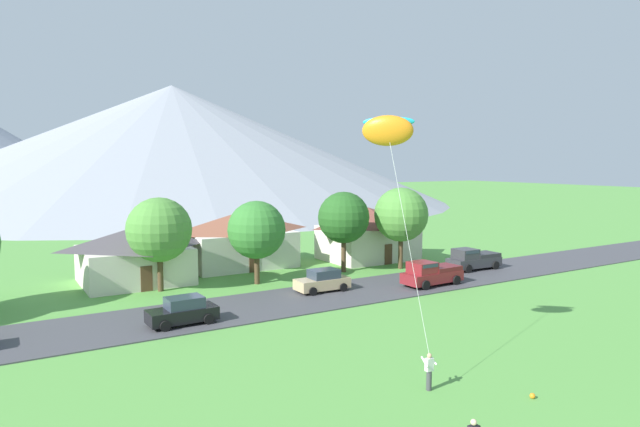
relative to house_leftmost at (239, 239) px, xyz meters
name	(u,v)px	position (x,y,z in m)	size (l,w,h in m)	color
road_strip	(279,303)	(-3.07, -14.31, -2.67)	(160.00, 7.40, 0.08)	#424247
mountain_central_ridge	(228,161)	(49.19, 124.07, 7.53)	(106.43, 106.43, 20.48)	gray
mountain_far_east_ridge	(173,144)	(19.37, 85.60, 11.42)	(131.82, 131.82, 28.25)	#8E939E
house_leftmost	(239,239)	(0.00, 0.00, 0.00)	(10.51, 7.09, 5.23)	silver
house_left_center	(134,254)	(-10.21, -1.98, -0.31)	(8.94, 8.19, 4.63)	beige
house_right_center	(368,232)	(12.87, -3.18, 0.07)	(9.47, 7.33, 5.36)	beige
tree_left_of_center	(401,215)	(12.50, -8.87, 2.39)	(5.05, 5.05, 7.64)	#4C3823
tree_center	(159,230)	(-9.26, -6.22, 2.09)	(5.00, 5.00, 7.32)	#4C3823
tree_right_of_center	(257,230)	(-1.77, -7.80, 1.77)	(4.76, 4.76, 6.87)	#4C3823
tree_far_right	(344,218)	(7.09, -7.36, 2.27)	(4.68, 4.68, 7.34)	#4C3823
parked_car_black_mid_west	(183,311)	(-10.57, -15.97, -1.84)	(4.24, 2.15, 1.68)	black
parked_car_tan_mid_east	(323,281)	(1.35, -13.03, -1.84)	(4.24, 2.15, 1.68)	tan
pickup_truck_maroon_west_side	(431,273)	(9.90, -15.85, -1.65)	(5.26, 2.45, 1.99)	maroon
pickup_truck_charcoal_east_side	(473,259)	(17.75, -12.95, -1.65)	(5.27, 2.47, 1.99)	#333338
kite_flyer_with_kite	(389,138)	(-4.06, -27.85, 8.48)	(2.52, 4.93, 12.33)	#3D3D42
soccer_ball	(532,396)	(-1.16, -34.16, -2.59)	(0.24, 0.24, 0.24)	orange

